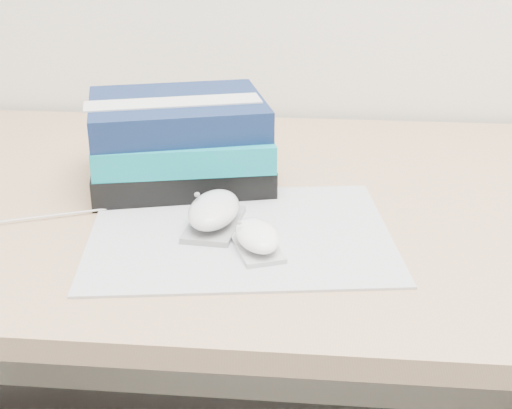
# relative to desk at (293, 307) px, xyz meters

# --- Properties ---
(desk) EXTENTS (1.60, 0.80, 0.73)m
(desk) POSITION_rel_desk_xyz_m (0.00, 0.00, 0.00)
(desk) COLOR tan
(desk) RESTS_ON ground
(mousepad) EXTENTS (0.44, 0.36, 0.00)m
(mousepad) POSITION_rel_desk_xyz_m (-0.07, -0.20, 0.24)
(mousepad) COLOR #95949C
(mousepad) RESTS_ON desk
(mouse_rear) EXTENTS (0.08, 0.12, 0.05)m
(mouse_rear) POSITION_rel_desk_xyz_m (-0.10, -0.19, 0.26)
(mouse_rear) COLOR gray
(mouse_rear) RESTS_ON mousepad
(mouse_front) EXTENTS (0.08, 0.11, 0.04)m
(mouse_front) POSITION_rel_desk_xyz_m (-0.04, -0.25, 0.25)
(mouse_front) COLOR #ADADB0
(mouse_front) RESTS_ON mousepad
(usb_cable) EXTENTS (0.20, 0.09, 0.00)m
(usb_cable) POSITION_rel_desk_xyz_m (-0.30, -0.16, 0.24)
(usb_cable) COLOR silver
(usb_cable) RESTS_ON mousepad
(book_stack) EXTENTS (0.31, 0.28, 0.13)m
(book_stack) POSITION_rel_desk_xyz_m (-0.18, -0.02, 0.30)
(book_stack) COLOR black
(book_stack) RESTS_ON desk
(pouch) EXTENTS (0.13, 0.09, 0.12)m
(pouch) POSITION_rel_desk_xyz_m (-0.22, 0.00, 0.29)
(pouch) COLOR black
(pouch) RESTS_ON desk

